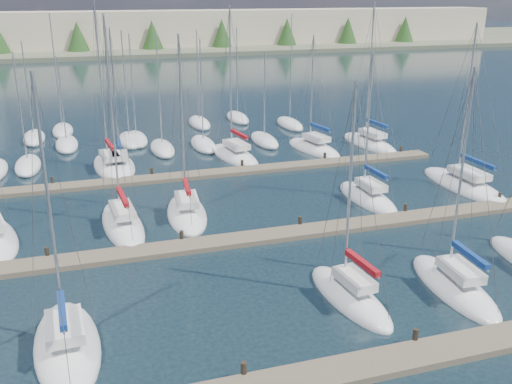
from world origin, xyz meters
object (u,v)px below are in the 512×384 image
object	(u,v)px
sailboat_l	(368,198)
sailboat_j	(187,213)
sailboat_r	(369,143)
sailboat_o	(121,167)
sailboat_n	(110,167)
sailboat_m	(464,185)
sailboat_i	(123,224)
sailboat_e	(454,287)
sailboat_q	(314,148)
sailboat_d	(350,296)
sailboat_p	(235,155)
sailboat_c	(67,345)

from	to	relation	value
sailboat_l	sailboat_j	bearing A→B (deg)	174.23
sailboat_r	sailboat_o	world-z (taller)	sailboat_r
sailboat_n	sailboat_m	xyz separation A→B (m)	(27.04, -13.71, -0.02)
sailboat_r	sailboat_i	size ratio (longest dim) A/B	1.02
sailboat_n	sailboat_m	size ratio (longest dim) A/B	1.13
sailboat_e	sailboat_r	bearing A→B (deg)	74.67
sailboat_o	sailboat_q	size ratio (longest dim) A/B	1.09
sailboat_r	sailboat_d	distance (m)	31.80
sailboat_q	sailboat_r	bearing A→B (deg)	-10.72
sailboat_o	sailboat_l	bearing A→B (deg)	-36.44
sailboat_n	sailboat_p	size ratio (longest dim) A/B	1.05
sailboat_q	sailboat_j	distance (m)	20.58
sailboat_l	sailboat_i	bearing A→B (deg)	177.20
sailboat_i	sailboat_c	bearing A→B (deg)	-108.77
sailboat_d	sailboat_m	distance (m)	21.44
sailboat_e	sailboat_j	size ratio (longest dim) A/B	0.94
sailboat_d	sailboat_n	world-z (taller)	sailboat_n
sailboat_i	sailboat_p	xyz separation A→B (m)	(11.71, 14.00, -0.01)
sailboat_p	sailboat_m	bearing A→B (deg)	-50.77
sailboat_o	sailboat_n	size ratio (longest dim) A/B	0.85
sailboat_r	sailboat_d	bearing A→B (deg)	-124.95
sailboat_o	sailboat_p	xyz separation A→B (m)	(10.70, 0.60, -0.01)
sailboat_q	sailboat_j	world-z (taller)	sailboat_j
sailboat_r	sailboat_n	size ratio (longest dim) A/B	0.97
sailboat_e	sailboat_q	size ratio (longest dim) A/B	1.05
sailboat_e	sailboat_m	bearing A→B (deg)	56.28
sailboat_o	sailboat_p	world-z (taller)	sailboat_p
sailboat_i	sailboat_o	bearing A→B (deg)	81.89
sailboat_c	sailboat_j	size ratio (longest dim) A/B	0.98
sailboat_r	sailboat_l	distance (m)	16.57
sailboat_i	sailboat_d	bearing A→B (deg)	-56.01
sailboat_c	sailboat_l	xyz separation A→B (m)	(21.85, 13.14, 0.00)
sailboat_d	sailboat_m	bearing A→B (deg)	33.46
sailboat_r	sailboat_e	distance (m)	30.05
sailboat_o	sailboat_n	world-z (taller)	sailboat_n
sailboat_m	sailboat_p	xyz separation A→B (m)	(-15.40, 13.98, 0.01)
sailboat_e	sailboat_m	xyz separation A→B (m)	(10.98, 14.10, -0.01)
sailboat_j	sailboat_r	bearing A→B (deg)	37.65
sailboat_d	sailboat_c	distance (m)	13.94
sailboat_e	sailboat_j	distance (m)	18.74
sailboat_d	sailboat_q	xyz separation A→B (m)	(9.62, 27.57, -0.02)
sailboat_r	sailboat_e	size ratio (longest dim) A/B	1.19
sailboat_o	sailboat_j	xyz separation A→B (m)	(3.50, -12.77, -0.01)
sailboat_m	sailboat_n	bearing A→B (deg)	151.89
sailboat_r	sailboat_o	xyz separation A→B (m)	(-25.15, -0.84, 0.01)
sailboat_o	sailboat_p	distance (m)	10.71
sailboat_o	sailboat_d	world-z (taller)	sailboat_o
sailboat_l	sailboat_j	distance (m)	13.77
sailboat_o	sailboat_n	bearing A→B (deg)	162.95
sailboat_c	sailboat_n	world-z (taller)	sailboat_n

